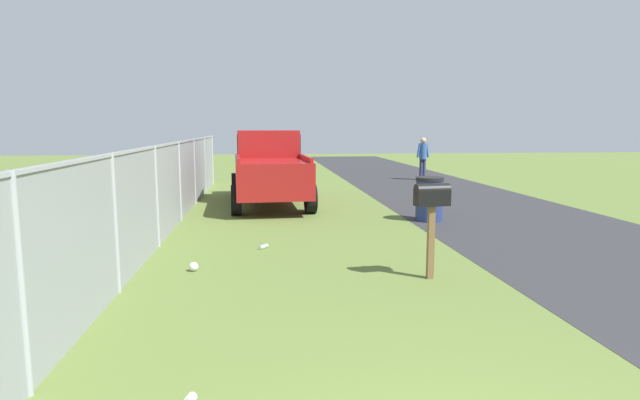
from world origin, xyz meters
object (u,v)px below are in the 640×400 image
object	(u,v)px
pedestrian	(423,155)
trash_bin	(429,199)
pickup_truck	(269,165)
mailbox	(432,203)

from	to	relation	value
pedestrian	trash_bin	bearing A→B (deg)	151.75
pickup_truck	trash_bin	xyz separation A→B (m)	(-3.22, -3.70, -0.58)
mailbox	pedestrian	bearing A→B (deg)	-23.89
trash_bin	pedestrian	size ratio (longest dim) A/B	0.59
mailbox	pickup_truck	size ratio (longest dim) A/B	0.26
mailbox	pedestrian	distance (m)	14.35
mailbox	pedestrian	size ratio (longest dim) A/B	0.79
mailbox	pedestrian	world-z (taller)	pedestrian
pickup_truck	trash_bin	distance (m)	4.94
trash_bin	pedestrian	xyz separation A→B (m)	(9.18, -2.72, 0.50)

